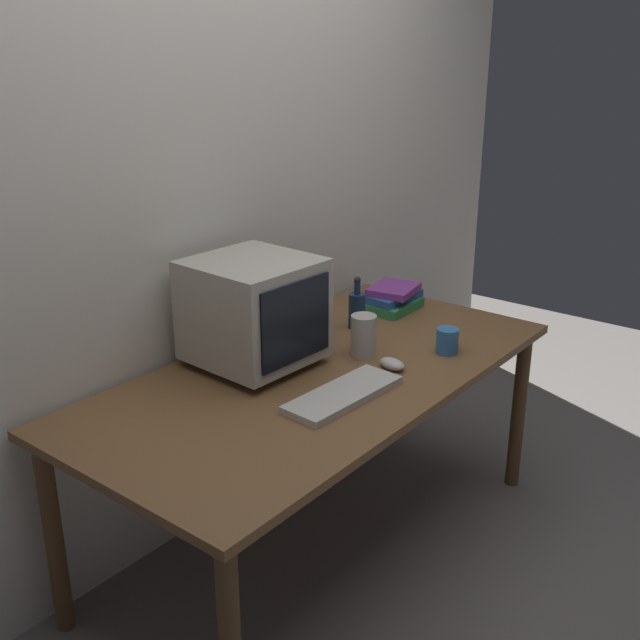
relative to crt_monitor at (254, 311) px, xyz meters
The scene contains 11 objects.
ground_plane 0.93m from the crt_monitor, 64.19° to the right, with size 6.00×6.00×0.00m, color slate.
back_wall 0.47m from the crt_monitor, 71.27° to the left, with size 4.00×0.08×2.50m, color silver.
desk 0.35m from the crt_monitor, 64.19° to the right, with size 1.77×0.87×0.70m.
crt_monitor is the anchor object (origin of this frame).
keyboard 0.43m from the crt_monitor, 93.25° to the right, with size 0.42×0.15×0.02m, color beige.
computer_mouse 0.50m from the crt_monitor, 56.41° to the right, with size 0.06×0.10×0.04m, color beige.
bottle_tall 0.34m from the crt_monitor, ahead, with size 0.09×0.09×0.30m.
bottle_short 0.52m from the crt_monitor, ahead, with size 0.06×0.06×0.21m.
book_stack 0.78m from the crt_monitor, ahead, with size 0.25×0.20×0.10m.
mug 0.70m from the crt_monitor, 42.62° to the right, with size 0.12×0.08×0.09m.
metal_canister 0.40m from the crt_monitor, 40.22° to the right, with size 0.09×0.09×0.15m, color #B7B2A8.
Camera 1 is at (-1.82, -1.44, 1.74)m, focal length 42.25 mm.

